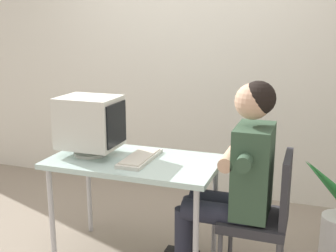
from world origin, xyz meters
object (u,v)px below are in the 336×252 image
office_chair (265,212)px  person_seated (236,174)px  crt_monitor (90,123)px  keyboard (140,158)px  desk (134,168)px

office_chair → person_seated: bearing=-180.0°
crt_monitor → office_chair: (1.20, 0.01, -0.48)m
crt_monitor → person_seated: person_seated is taller
crt_monitor → person_seated: bearing=0.8°
keyboard → desk: bearing=-174.2°
crt_monitor → office_chair: bearing=0.7°
person_seated → crt_monitor: bearing=-179.2°
keyboard → crt_monitor: bearing=-178.7°
office_chair → person_seated: person_seated is taller
desk → office_chair: (0.88, 0.01, -0.19)m
crt_monitor → keyboard: crt_monitor is taller
keyboard → person_seated: person_seated is taller
crt_monitor → person_seated: (1.01, 0.01, -0.25)m
office_chair → person_seated: 0.30m
crt_monitor → office_chair: 1.29m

